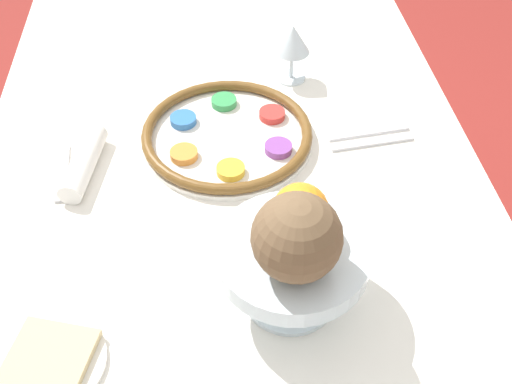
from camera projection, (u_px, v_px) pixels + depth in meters
ground_plane at (239, 368)px, 1.59m from camera, size 8.00×8.00×0.00m
dining_table at (235, 289)px, 1.33m from camera, size 1.46×0.91×0.72m
seder_plate at (230, 134)px, 1.13m from camera, size 0.32×0.32×0.03m
wine_glass at (293, 41)px, 1.22m from camera, size 0.07×0.07×0.13m
fruit_stand at (292, 259)px, 0.83m from camera, size 0.21×0.21×0.11m
orange_fruit at (300, 211)px, 0.80m from camera, size 0.08×0.08×0.08m
coconut at (297, 238)px, 0.74m from camera, size 0.12×0.12×0.12m
bread_plate at (49, 362)px, 0.80m from camera, size 0.15×0.15×0.02m
napkin_roll at (84, 163)px, 1.06m from camera, size 0.17×0.07×0.04m
fork_left at (368, 132)px, 1.15m from camera, size 0.04×0.16×0.01m
fork_right at (372, 142)px, 1.13m from camera, size 0.04×0.16×0.01m
spoon at (62, 173)px, 1.07m from camera, size 0.15×0.03×0.01m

